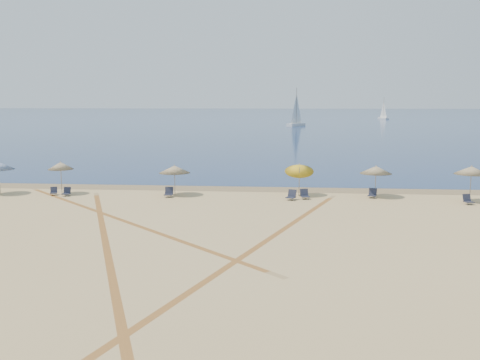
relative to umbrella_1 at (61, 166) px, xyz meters
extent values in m
plane|color=tan|center=(13.61, -20.35, -2.16)|extent=(160.00, 160.00, 0.00)
plane|color=#0C2151|center=(13.61, 204.65, -2.15)|extent=(500.00, 500.00, 0.00)
plane|color=olive|center=(13.61, 3.65, -2.15)|extent=(500.00, 500.00, 0.00)
cylinder|color=gray|center=(0.00, 0.00, -1.00)|extent=(0.05, 0.05, 2.31)
cone|color=beige|center=(0.00, 0.00, 0.00)|extent=(1.90, 1.90, 0.55)
sphere|color=gray|center=(0.00, 0.00, 0.30)|extent=(0.08, 0.08, 0.08)
cylinder|color=gray|center=(8.65, 0.30, -1.11)|extent=(0.05, 0.05, 2.10)
cone|color=beige|center=(8.65, 0.30, -0.21)|extent=(2.33, 2.33, 0.55)
sphere|color=gray|center=(8.65, 0.30, 0.09)|extent=(0.08, 0.08, 0.08)
cylinder|color=gray|center=(17.91, 0.47, -1.04)|extent=(0.05, 0.87, 2.24)
cone|color=gold|center=(17.91, 0.83, -0.07)|extent=(2.14, 2.20, 1.26)
sphere|color=gray|center=(17.91, 0.83, 0.23)|extent=(0.08, 0.08, 0.08)
cylinder|color=gray|center=(23.48, 0.85, -1.08)|extent=(0.05, 0.05, 2.16)
cone|color=beige|center=(23.48, 0.85, -0.15)|extent=(2.34, 2.34, 0.55)
sphere|color=gray|center=(23.48, 0.85, 0.15)|extent=(0.08, 0.08, 0.08)
cylinder|color=gray|center=(29.76, -0.58, -0.96)|extent=(0.05, 0.05, 2.39)
cone|color=beige|center=(29.76, -0.58, 0.08)|extent=(2.34, 2.34, 0.55)
sphere|color=gray|center=(29.76, -0.58, 0.38)|extent=(0.08, 0.08, 0.08)
cube|color=#1B1E2D|center=(-0.39, -0.58, -1.99)|extent=(0.63, 0.63, 0.04)
cube|color=#1B1E2D|center=(-0.47, -0.35, -1.78)|extent=(0.53, 0.33, 0.44)
cylinder|color=#A5A5AD|center=(-0.57, -0.82, -2.07)|extent=(0.02, 0.02, 0.16)
cylinder|color=#A5A5AD|center=(-0.20, -0.69, -2.07)|extent=(0.02, 0.02, 0.16)
cube|color=#1B1E2D|center=(0.69, -0.88, -1.98)|extent=(0.54, 0.54, 0.05)
cube|color=#1B1E2D|center=(0.69, -0.62, -1.75)|extent=(0.53, 0.20, 0.48)
cylinder|color=#A5A5AD|center=(0.48, -1.07, -2.07)|extent=(0.02, 0.02, 0.17)
cylinder|color=#A5A5AD|center=(0.90, -1.07, -2.07)|extent=(0.02, 0.02, 0.17)
cube|color=#1B1E2D|center=(8.37, -0.65, -1.96)|extent=(0.62, 0.62, 0.05)
cube|color=#1B1E2D|center=(8.36, -0.36, -1.70)|extent=(0.61, 0.24, 0.54)
cylinder|color=#A5A5AD|center=(8.13, -0.88, -2.06)|extent=(0.03, 0.03, 0.20)
cylinder|color=#A5A5AD|center=(8.61, -0.86, -2.06)|extent=(0.03, 0.03, 0.20)
cube|color=#1B1E2D|center=(17.29, -1.02, -1.96)|extent=(0.78, 0.78, 0.05)
cube|color=#1B1E2D|center=(17.40, -0.74, -1.70)|extent=(0.64, 0.43, 0.54)
cylinder|color=#A5A5AD|center=(17.06, -1.15, -2.06)|extent=(0.03, 0.03, 0.20)
cylinder|color=#A5A5AD|center=(17.51, -1.33, -2.06)|extent=(0.03, 0.03, 0.20)
cube|color=#1B1E2D|center=(18.33, -0.56, -1.96)|extent=(0.72, 0.72, 0.05)
cube|color=#1B1E2D|center=(18.25, -0.28, -1.70)|extent=(0.63, 0.36, 0.53)
cylinder|color=#A5A5AD|center=(18.10, -0.84, -2.06)|extent=(0.03, 0.03, 0.19)
cylinder|color=#A5A5AD|center=(18.56, -0.72, -2.06)|extent=(0.03, 0.03, 0.19)
cube|color=#1B1E2D|center=(23.19, 0.33, -1.97)|extent=(0.72, 0.72, 0.05)
cube|color=#1B1E2D|center=(23.28, 0.60, -1.72)|extent=(0.61, 0.38, 0.51)
cylinder|color=#A5A5AD|center=(22.98, 0.20, -2.06)|extent=(0.02, 0.02, 0.19)
cylinder|color=#A5A5AD|center=(23.41, 0.05, -2.06)|extent=(0.02, 0.02, 0.19)
cube|color=#1B1E2D|center=(29.39, -1.57, -1.97)|extent=(0.70, 0.70, 0.05)
cube|color=#1B1E2D|center=(29.32, -1.30, -1.72)|extent=(0.60, 0.35, 0.50)
cylinder|color=#A5A5AD|center=(29.18, -1.83, -2.06)|extent=(0.02, 0.02, 0.18)
cylinder|color=#A5A5AD|center=(29.61, -1.71, -2.06)|extent=(0.02, 0.02, 0.18)
cube|color=white|center=(52.36, 164.59, -1.85)|extent=(3.39, 5.53, 0.59)
cylinder|color=gray|center=(52.36, 164.59, 1.99)|extent=(0.12, 0.12, 7.89)
cube|color=white|center=(19.33, 108.11, -1.77)|extent=(5.21, 6.79, 0.76)
cylinder|color=gray|center=(19.33, 108.11, 3.13)|extent=(0.15, 0.15, 10.07)
plane|color=tan|center=(8.02, -13.37, -2.15)|extent=(36.39, 36.39, 0.00)
plane|color=tan|center=(7.61, -12.35, -2.15)|extent=(36.39, 36.39, 0.00)
plane|color=tan|center=(15.67, -13.26, -2.15)|extent=(35.50, 35.50, 0.00)
plane|color=tan|center=(16.03, -12.22, -2.15)|extent=(35.50, 35.50, 0.00)
plane|color=tan|center=(7.09, -8.16, -2.15)|extent=(39.60, 39.60, 0.00)
plane|color=tan|center=(6.30, -7.39, -2.15)|extent=(39.60, 39.60, 0.00)
camera|label=1|loc=(17.00, -38.57, 4.91)|focal=40.01mm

